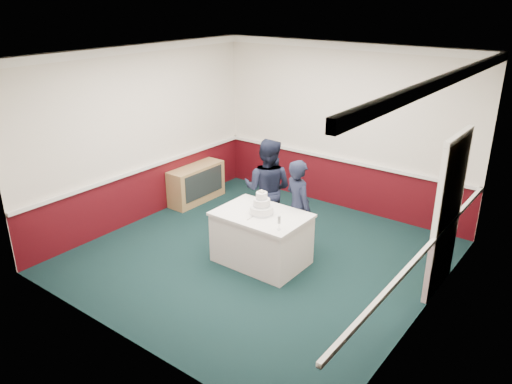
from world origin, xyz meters
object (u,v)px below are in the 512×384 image
Objects in this scene: sideboard at (196,184)px; wedding_cake at (262,207)px; cake_table at (261,238)px; cake_knife at (251,218)px; champagne_flute at (279,220)px; person_man at (268,189)px; person_woman at (298,208)px.

wedding_cake is at bearing -25.50° from sideboard.
cake_knife is at bearing -98.53° from cake_table.
sideboard is 0.91× the size of cake_table.
cake_knife is 0.55m from champagne_flute.
person_man is (-0.39, 0.94, 0.04)m from cake_knife.
cake_knife is (-0.03, -0.20, -0.11)m from wedding_cake.
sideboard is at bearing 154.50° from wedding_cake.
cake_knife is 0.13× the size of person_man.
person_woman reaches higher than champagne_flute.
sideboard is 0.79× the size of person_woman.
person_man reaches higher than person_woman.
wedding_cake is 1.65× the size of cake_knife.
cake_table is (2.40, -1.14, 0.05)m from sideboard.
champagne_flute is at bearing 115.85° from person_man.
person_man is (-0.42, 0.74, -0.06)m from wedding_cake.
champagne_flute is at bearing -29.25° from cake_table.
cake_table is 3.63× the size of wedding_cake.
cake_knife is at bearing 171.42° from champagne_flute.
cake_table is 0.44m from cake_knife.
cake_table is 0.72m from person_woman.
sideboard is 2.76m from cake_knife.
person_woman is at bearing 64.43° from cake_table.
sideboard is 0.72× the size of person_man.
person_woman reaches higher than cake_table.
cake_table is at bearing 88.68° from person_woman.
person_man reaches higher than champagne_flute.
champagne_flute is at bearing -29.25° from wedding_cake.
person_man reaches higher than sideboard.
cake_table is 6.00× the size of cake_knife.
cake_table is at bearing 78.03° from cake_knife.
cake_table is 0.79× the size of person_man.
person_man is (-0.92, 1.02, -0.09)m from champagne_flute.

